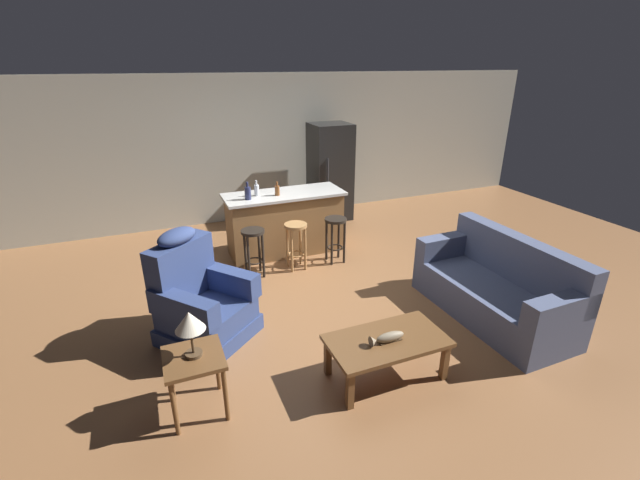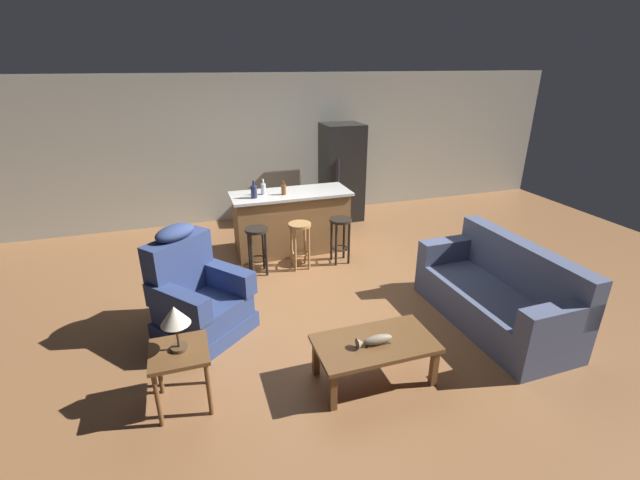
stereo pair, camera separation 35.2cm
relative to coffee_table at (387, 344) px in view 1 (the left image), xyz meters
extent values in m
plane|color=brown|center=(0.03, 1.78, -0.36)|extent=(12.00, 12.00, 0.00)
cube|color=#B2B2A3|center=(0.03, 4.91, 0.94)|extent=(12.00, 0.05, 2.60)
cube|color=brown|center=(0.00, 0.00, 0.04)|extent=(1.10, 0.60, 0.04)
cube|color=brown|center=(-0.49, -0.24, -0.17)|extent=(0.06, 0.06, 0.38)
cube|color=brown|center=(0.49, -0.24, -0.17)|extent=(0.06, 0.06, 0.38)
cube|color=brown|center=(-0.49, 0.24, -0.17)|extent=(0.06, 0.06, 0.38)
cube|color=brown|center=(0.49, 0.24, -0.17)|extent=(0.06, 0.06, 0.38)
cube|color=#4C3823|center=(0.01, -0.04, 0.06)|extent=(0.22, 0.07, 0.01)
ellipsoid|color=gray|center=(0.01, -0.04, 0.10)|extent=(0.28, 0.09, 0.09)
cone|color=gray|center=(-0.16, -0.04, 0.10)|extent=(0.06, 0.10, 0.10)
cube|color=#4C5675|center=(1.67, 0.45, -0.26)|extent=(0.87, 1.91, 0.20)
cube|color=#4C5675|center=(1.67, 0.45, -0.05)|extent=(0.87, 1.91, 0.22)
cube|color=#4C5675|center=(1.99, 0.46, 0.32)|extent=(0.23, 1.90, 0.52)
cube|color=#4C5675|center=(1.68, -0.40, 0.20)|extent=(0.84, 0.21, 0.28)
cube|color=#4C5675|center=(1.65, 1.30, 0.20)|extent=(0.84, 0.21, 0.28)
cube|color=navy|center=(-1.44, 1.27, -0.27)|extent=(1.18, 1.18, 0.18)
cube|color=navy|center=(-1.44, 1.27, -0.06)|extent=(1.09, 1.10, 0.24)
cube|color=navy|center=(-1.63, 1.51, 0.38)|extent=(0.74, 0.67, 0.64)
ellipsoid|color=navy|center=(-1.63, 1.51, 0.76)|extent=(0.52, 0.50, 0.16)
cube|color=navy|center=(-1.18, 1.47, 0.19)|extent=(0.65, 0.73, 0.26)
cube|color=navy|center=(-1.69, 1.05, 0.19)|extent=(0.65, 0.73, 0.26)
cube|color=brown|center=(-1.69, 0.23, 0.18)|extent=(0.48, 0.48, 0.04)
cylinder|color=brown|center=(-1.89, 0.03, -0.10)|extent=(0.04, 0.04, 0.52)
cylinder|color=brown|center=(-1.49, 0.03, -0.10)|extent=(0.04, 0.04, 0.52)
cylinder|color=brown|center=(-1.89, 0.43, -0.10)|extent=(0.04, 0.04, 0.52)
cylinder|color=brown|center=(-1.49, 0.43, -0.10)|extent=(0.04, 0.04, 0.52)
cylinder|color=#4C3823|center=(-1.68, 0.24, 0.21)|extent=(0.14, 0.14, 0.03)
cylinder|color=#4C3823|center=(-1.68, 0.24, 0.34)|extent=(0.02, 0.02, 0.22)
cone|color=beige|center=(-1.68, 0.24, 0.53)|extent=(0.24, 0.24, 0.16)
cube|color=olive|center=(0.03, 3.13, 0.09)|extent=(1.71, 0.63, 0.91)
cube|color=silver|center=(0.03, 3.13, 0.57)|extent=(1.80, 0.70, 0.04)
cylinder|color=black|center=(-0.62, 2.50, 0.30)|extent=(0.32, 0.32, 0.04)
torus|color=black|center=(-0.62, 2.50, -0.14)|extent=(0.23, 0.23, 0.02)
cylinder|color=black|center=(-0.72, 2.40, -0.04)|extent=(0.04, 0.04, 0.64)
cylinder|color=black|center=(-0.52, 2.40, -0.04)|extent=(0.04, 0.04, 0.64)
cylinder|color=black|center=(-0.72, 2.60, -0.04)|extent=(0.04, 0.04, 0.64)
cylinder|color=black|center=(-0.52, 2.60, -0.04)|extent=(0.04, 0.04, 0.64)
cylinder|color=#A87A47|center=(-0.01, 2.50, 0.30)|extent=(0.32, 0.32, 0.04)
torus|color=#A87A47|center=(-0.01, 2.50, -0.14)|extent=(0.23, 0.23, 0.02)
cylinder|color=#A87A47|center=(-0.11, 2.40, -0.04)|extent=(0.04, 0.04, 0.64)
cylinder|color=#A87A47|center=(0.09, 2.40, -0.04)|extent=(0.04, 0.04, 0.64)
cylinder|color=#A87A47|center=(-0.11, 2.60, -0.04)|extent=(0.04, 0.04, 0.64)
cylinder|color=#A87A47|center=(0.09, 2.60, -0.04)|extent=(0.04, 0.04, 0.64)
cylinder|color=black|center=(0.60, 2.50, 0.30)|extent=(0.32, 0.32, 0.04)
torus|color=black|center=(0.60, 2.50, -0.14)|extent=(0.23, 0.23, 0.02)
cylinder|color=black|center=(0.50, 2.40, -0.04)|extent=(0.04, 0.04, 0.64)
cylinder|color=black|center=(0.70, 2.40, -0.04)|extent=(0.04, 0.04, 0.64)
cylinder|color=black|center=(0.50, 2.60, -0.04)|extent=(0.04, 0.04, 0.64)
cylinder|color=black|center=(0.70, 2.60, -0.04)|extent=(0.04, 0.04, 0.64)
cube|color=black|center=(1.31, 4.33, 0.52)|extent=(0.70, 0.66, 1.76)
cylinder|color=#333338|center=(1.12, 3.98, 0.60)|extent=(0.02, 0.02, 0.50)
cylinder|color=brown|center=(-0.09, 3.06, 0.66)|extent=(0.07, 0.07, 0.14)
cylinder|color=brown|center=(-0.09, 3.06, 0.76)|extent=(0.03, 0.03, 0.06)
cylinder|color=silver|center=(-0.37, 3.16, 0.67)|extent=(0.07, 0.07, 0.16)
cylinder|color=silver|center=(-0.37, 3.16, 0.78)|extent=(0.03, 0.03, 0.07)
cylinder|color=#23284C|center=(-0.54, 3.03, 0.68)|extent=(0.09, 0.09, 0.18)
cylinder|color=#23284C|center=(-0.54, 3.03, 0.80)|extent=(0.03, 0.03, 0.08)
camera|label=1|loc=(-1.81, -2.79, 2.41)|focal=24.00mm
camera|label=2|loc=(-1.48, -2.91, 2.41)|focal=24.00mm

